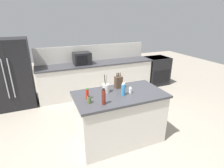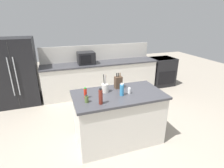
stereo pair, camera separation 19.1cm
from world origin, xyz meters
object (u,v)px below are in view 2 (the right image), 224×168
Objects in this scene: vinegar_bottle at (101,97)px; hot_sauce_bottle at (85,93)px; knife_block at (118,82)px; utensil_crock at (105,88)px; range_oven at (162,71)px; spice_jar_oregano at (87,99)px; refrigerator at (16,72)px; dish_soap_bottle at (122,90)px; microwave at (86,58)px; salt_shaker at (129,91)px.

hot_sauce_bottle is at bearing 122.73° from vinegar_bottle.
utensil_crock is (-0.28, -0.10, -0.03)m from knife_block.
range_oven is 3.17× the size of knife_block.
hot_sauce_bottle is at bearing 84.84° from spice_jar_oregano.
refrigerator is at bearing 119.11° from spice_jar_oregano.
utensil_crock is 1.50× the size of dish_soap_bottle.
refrigerator is 2.94m from vinegar_bottle.
microwave reaches higher than knife_block.
hot_sauce_bottle is 0.75m from salt_shaker.
microwave is at bearing 78.82° from spice_jar_oregano.
utensil_crock is at bearing 64.63° from vinegar_bottle.
range_oven is at bearing 38.16° from spice_jar_oregano.
microwave is (-2.52, 0.00, 0.64)m from range_oven.
range_oven is at bearing -0.68° from refrigerator.
knife_block reaches higher than range_oven.
vinegar_bottle is (1.52, -2.51, 0.21)m from refrigerator.
knife_block is 1.36× the size of dish_soap_bottle.
vinegar_bottle is (-0.48, -0.51, 0.01)m from knife_block.
knife_block is 0.32m from salt_shaker.
range_oven is 3.36m from utensil_crock.
microwave is 4.23× the size of salt_shaker.
range_oven is 3.08m from knife_block.
utensil_crock is at bearing 135.18° from dish_soap_bottle.
range_oven is 2.59m from microwave.
range_oven is 3.34m from dish_soap_bottle.
refrigerator reaches higher than salt_shaker.
refrigerator is 6.68× the size of vinegar_bottle.
vinegar_bottle is at bearing -57.27° from hot_sauce_bottle.
salt_shaker is at bearing -134.63° from range_oven.
utensil_crock is 0.31m from dish_soap_bottle.
utensil_crock is 1.75× the size of hot_sauce_bottle.
salt_shaker is (2.09, -2.30, 0.14)m from refrigerator.
refrigerator is 5.89× the size of knife_block.
utensil_crock is 1.25× the size of vinegar_bottle.
utensil_crock is at bearing -163.40° from knife_block.
microwave is 2.17× the size of dish_soap_bottle.
vinegar_bottle is 0.61m from salt_shaker.
salt_shaker reaches higher than range_oven.
refrigerator is 9.34× the size of hot_sauce_bottle.
microwave is at bearing 87.80° from utensil_crock.
utensil_crock is 0.42m from salt_shaker.
knife_block is 0.91× the size of utensil_crock.
spice_jar_oregano is 0.57× the size of dish_soap_bottle.
refrigerator is 14.09× the size of spice_jar_oregano.
knife_block reaches higher than spice_jar_oregano.
dish_soap_bottle is (0.14, -2.28, -0.06)m from microwave.
knife_block reaches higher than vinegar_bottle.
utensil_crock is 0.45m from vinegar_bottle.
vinegar_bottle is at bearing -138.55° from range_oven.
knife_block is 0.77m from spice_jar_oregano.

